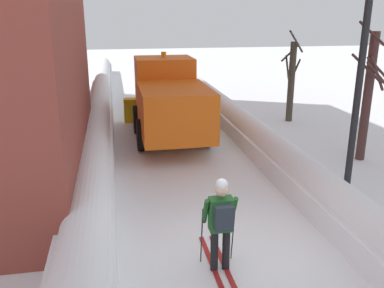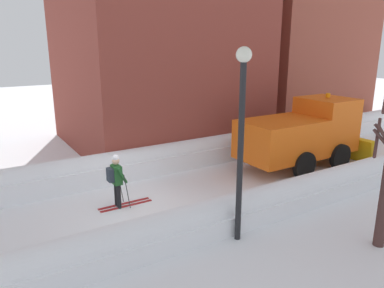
# 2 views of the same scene
# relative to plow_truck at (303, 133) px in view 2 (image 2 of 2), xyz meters

# --- Properties ---
(ground_plane) EXTENTS (80.00, 80.00, 0.00)m
(ground_plane) POSITION_rel_plow_truck_xyz_m (0.10, 2.01, -1.48)
(ground_plane) COLOR white
(snowbank_left) EXTENTS (1.10, 36.00, 1.17)m
(snowbank_left) POSITION_rel_plow_truck_xyz_m (-2.63, 2.01, -0.94)
(snowbank_left) COLOR white
(snowbank_left) RESTS_ON ground
(building_brick_mid) EXTENTS (7.20, 8.15, 14.25)m
(building_brick_mid) POSITION_rel_plow_truck_xyz_m (-7.23, 6.66, 5.65)
(building_brick_mid) COLOR brown
(building_brick_mid) RESTS_ON ground
(plow_truck) EXTENTS (3.20, 5.98, 3.12)m
(plow_truck) POSITION_rel_plow_truck_xyz_m (0.00, 0.00, 0.00)
(plow_truck) COLOR orange
(plow_truck) RESTS_ON ground
(skier) EXTENTS (0.62, 1.80, 1.81)m
(skier) POSITION_rel_plow_truck_xyz_m (-0.21, -8.42, -0.48)
(skier) COLOR black
(skier) RESTS_ON ground
(traffic_light_pole) EXTENTS (0.28, 0.42, 4.64)m
(traffic_light_pole) POSITION_rel_plow_truck_xyz_m (-3.56, -4.71, 1.77)
(traffic_light_pole) COLOR black
(traffic_light_pole) RESTS_ON ground
(street_lamp) EXTENTS (0.40, 0.40, 5.18)m
(street_lamp) POSITION_rel_plow_truck_xyz_m (3.50, -6.35, 1.81)
(street_lamp) COLOR black
(street_lamp) RESTS_ON ground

